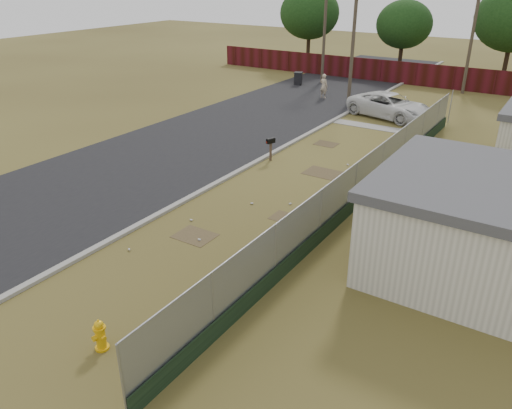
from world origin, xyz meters
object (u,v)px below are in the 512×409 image
Objects in this scene: mailbox at (271,143)px; pickup_truck at (390,106)px; fire_hydrant at (100,335)px; trash_bin at (298,78)px; pedestrian at (324,86)px.

mailbox is 11.24m from pickup_truck.
pickup_truck is at bearing 93.12° from fire_hydrant.
mailbox is at bearing 104.37° from fire_hydrant.
mailbox is 1.13× the size of trash_bin.
trash_bin is (-9.80, 5.84, -0.24)m from pickup_truck.
pickup_truck is at bearing 78.68° from mailbox.
fire_hydrant is 14.39m from mailbox.
fire_hydrant is 24.99m from pickup_truck.
pickup_truck is (2.21, 11.02, -0.16)m from mailbox.
fire_hydrant is 0.76× the size of mailbox.
pedestrian is (-7.30, 27.59, 0.47)m from fire_hydrant.
mailbox is at bearing -65.77° from trash_bin.
pickup_truck is 3.13× the size of pedestrian.
fire_hydrant is 0.16× the size of pickup_truck.
trash_bin is (-11.16, 30.79, 0.12)m from fire_hydrant.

